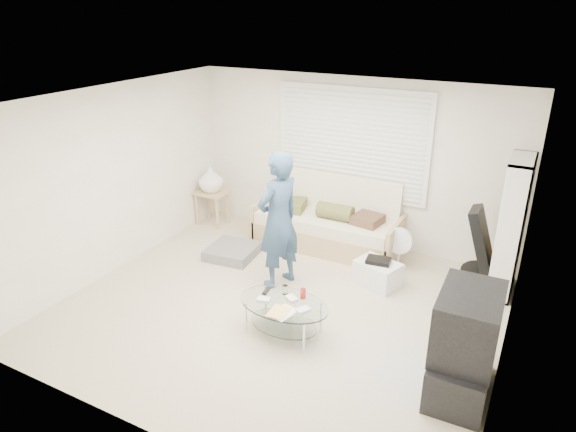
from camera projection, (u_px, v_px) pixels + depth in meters
The scene contains 13 objects.
ground at pixel (280, 308), 6.26m from camera, with size 5.00×5.00×0.00m, color #B7AB8E.
room_shell at pixel (298, 170), 6.03m from camera, with size 5.02×4.52×2.51m.
window_blinds at pixel (351, 143), 7.46m from camera, with size 2.32×0.08×1.62m.
futon_sofa at pixel (328, 224), 7.74m from camera, with size 2.20×0.89×1.07m.
grey_floor_pillow at pixel (232, 251), 7.51m from camera, with size 0.66×0.66×0.15m, color slate.
side_table at pixel (211, 182), 8.35m from camera, with size 0.51×0.41×1.00m.
bookshelf at pixel (511, 227), 6.32m from camera, with size 0.28×0.75×1.77m.
guitar_case at pixel (482, 255), 6.50m from camera, with size 0.47×0.41×1.08m.
floor_fan at pixel (400, 245), 7.06m from camera, with size 0.37×0.25×0.62m.
storage_bin at pixel (377, 273), 6.71m from camera, with size 0.64×0.53×0.38m.
tv_unit at pixel (464, 345), 4.75m from camera, with size 0.56×0.99×1.06m.
coffee_table at pixel (284, 309), 5.67m from camera, with size 1.07×0.69×0.51m.
standing_person at pixel (278, 220), 6.47m from camera, with size 0.66×0.43×1.81m, color navy.
Camera 1 is at (2.57, -4.69, 3.45)m, focal length 32.00 mm.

